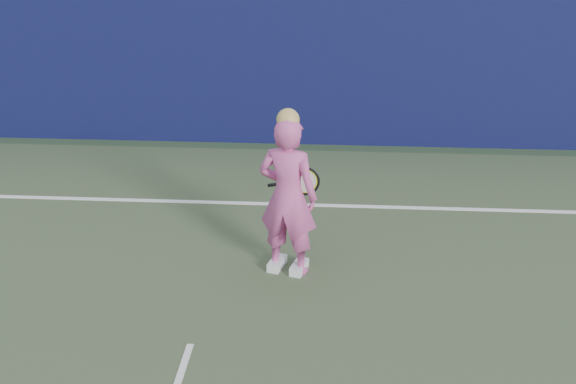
{
  "coord_description": "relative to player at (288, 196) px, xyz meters",
  "views": [
    {
      "loc": [
        1.18,
        -4.1,
        3.62
      ],
      "look_at": [
        0.74,
        2.37,
        0.87
      ],
      "focal_mm": 45.0,
      "sensor_mm": 36.0,
      "label": 1
    }
  ],
  "objects": [
    {
      "name": "backstop_wall",
      "position": [
        -0.74,
        4.13,
        0.43
      ],
      "size": [
        24.0,
        0.4,
        2.5
      ],
      "primitive_type": "cube",
      "color": "#0D123B",
      "rests_on": "ground"
    },
    {
      "name": "player",
      "position": [
        0.0,
        0.0,
        0.0
      ],
      "size": [
        0.68,
        0.54,
        1.71
      ],
      "rotation": [
        0.0,
        0.0,
        2.86
      ],
      "color": "#D35299",
      "rests_on": "ground"
    },
    {
      "name": "racket",
      "position": [
        0.12,
        0.42,
        -0.01
      ],
      "size": [
        0.56,
        0.19,
        0.31
      ],
      "rotation": [
        0.0,
        0.0,
        -0.36
      ],
      "color": "black",
      "rests_on": "ground"
    }
  ]
}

